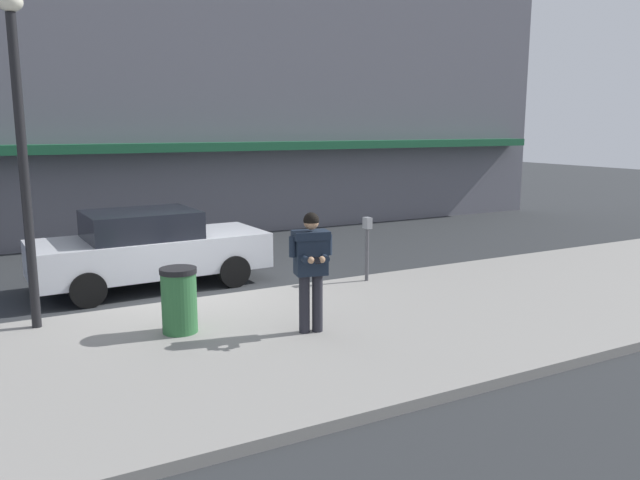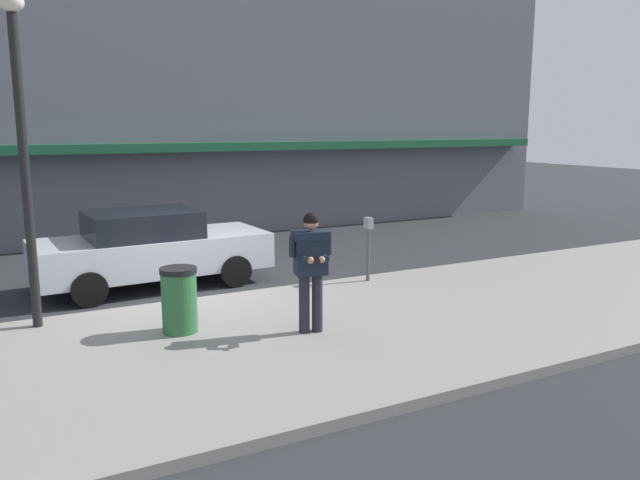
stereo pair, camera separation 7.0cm
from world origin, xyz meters
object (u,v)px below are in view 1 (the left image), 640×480
Objects in this scene: parking_meter at (367,240)px; trash_bin at (179,300)px; man_texting_on_phone at (311,259)px; parked_sedan_mid at (149,248)px; street_lamp_post at (20,128)px.

parking_meter reaches higher than trash_bin.
man_texting_on_phone is 2.05m from trash_bin.
man_texting_on_phone is at bearing -137.10° from parking_meter.
trash_bin is at bearing -96.30° from parked_sedan_mid.
man_texting_on_phone is 4.62m from street_lamp_post.
parked_sedan_mid is at bearing 83.70° from trash_bin.
parked_sedan_mid reaches higher than trash_bin.
trash_bin is (-4.15, -1.33, -0.34)m from parking_meter.
street_lamp_post reaches higher than parking_meter.
parked_sedan_mid is 4.59m from man_texting_on_phone.
man_texting_on_phone reaches higher than trash_bin.
parking_meter is at bearing 0.48° from street_lamp_post.
man_texting_on_phone is at bearing -28.41° from trash_bin.
parking_meter is (3.78, -2.10, 0.18)m from parked_sedan_mid.
street_lamp_post reaches higher than man_texting_on_phone.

